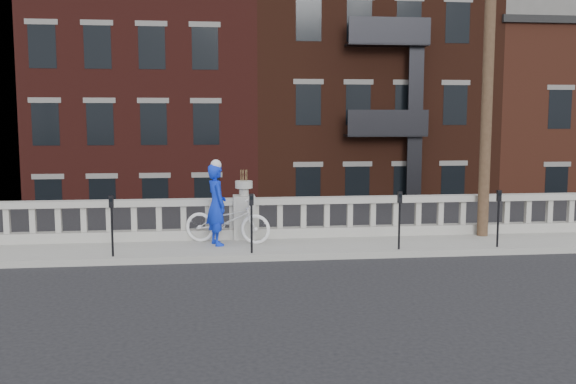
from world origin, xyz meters
name	(u,v)px	position (x,y,z in m)	size (l,w,h in m)	color
ground	(255,284)	(0.00, 0.00, 0.00)	(120.00, 120.00, 0.00)	black
sidewalk	(246,249)	(0.00, 3.00, 0.07)	(32.00, 2.20, 0.15)	gray
balustrade	(244,219)	(0.00, 3.95, 0.64)	(28.00, 0.34, 1.03)	gray
planter_pedestal	(244,212)	(0.00, 3.95, 0.83)	(0.55, 0.55, 1.76)	gray
lower_level	(237,128)	(0.56, 23.04, 2.63)	(80.00, 44.00, 20.80)	#605E59
utility_pole	(489,37)	(6.20, 3.60, 5.24)	(1.60, 0.28, 10.00)	#422D1E
parking_meter_a	(112,219)	(-3.01, 2.15, 1.00)	(0.10, 0.09, 1.36)	black
parking_meter_b	(252,216)	(0.08, 2.15, 1.00)	(0.10, 0.09, 1.36)	black
parking_meter_c	(399,214)	(3.53, 2.15, 1.00)	(0.10, 0.09, 1.36)	black
parking_meter_d	(498,212)	(5.94, 2.15, 1.00)	(0.10, 0.09, 1.36)	black
bicycle	(228,220)	(-0.43, 3.42, 0.72)	(0.75, 2.16, 1.13)	white
cyclist	(216,205)	(-0.70, 3.19, 1.13)	(0.72, 0.47, 1.96)	#0D2CD0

